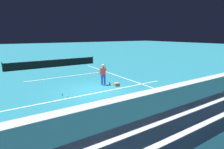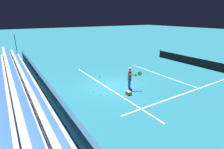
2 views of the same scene
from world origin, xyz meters
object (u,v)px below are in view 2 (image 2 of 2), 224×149
tennis_ball_far_left (149,98)px  water_bottle (100,77)px  tennis_ball_by_box (94,91)px  tennis_ball_on_baseline (99,79)px  tennis_player (130,78)px  tennis_ball_toward_net (135,69)px  ball_box_cardboard (129,93)px  tennis_ball_midcourt (101,95)px  tennis_ball_stray_back (148,108)px  tennis_ball_near_player (144,86)px  tennis_ball_far_right (126,80)px  tennis_net (196,62)px

tennis_ball_far_left → water_bottle: 5.72m
tennis_ball_by_box → water_bottle: water_bottle is taller
tennis_ball_on_baseline → water_bottle: (-0.26, 0.18, 0.08)m
tennis_player → tennis_ball_toward_net: size_ratio=25.98×
ball_box_cardboard → tennis_ball_midcourt: ball_box_cardboard is taller
tennis_ball_stray_back → water_bottle: (-6.63, 0.19, 0.08)m
tennis_ball_near_player → tennis_ball_far_left: bearing=-32.5°
tennis_ball_far_right → tennis_net: (0.53, 9.53, 0.46)m
tennis_ball_toward_net → tennis_ball_stray_back: same height
tennis_ball_toward_net → tennis_net: tennis_net is taller
tennis_ball_far_left → tennis_ball_by_box: bearing=-139.5°
tennis_player → tennis_ball_by_box: tennis_player is taller
tennis_net → tennis_ball_toward_net: bearing=-110.6°
tennis_ball_far_left → tennis_ball_midcourt: same height
tennis_ball_far_left → tennis_ball_midcourt: 3.38m
ball_box_cardboard → tennis_ball_by_box: 2.65m
ball_box_cardboard → water_bottle: (-4.36, 0.00, -0.02)m
tennis_ball_midcourt → tennis_ball_far_left: bearing=50.0°
tennis_player → ball_box_cardboard: size_ratio=4.29×
tennis_ball_far_right → tennis_ball_midcourt: bearing=-64.4°
tennis_ball_on_baseline → tennis_ball_far_left: bearing=10.3°
tennis_ball_near_player → water_bottle: 4.23m
tennis_ball_toward_net → tennis_ball_near_player: same height
tennis_ball_near_player → tennis_player: bearing=-96.4°
tennis_ball_toward_net → tennis_ball_near_player: bearing=-31.0°
tennis_player → tennis_net: tennis_player is taller
ball_box_cardboard → tennis_player: bearing=138.1°
water_bottle → tennis_net: bearing=78.3°
tennis_ball_far_left → tennis_ball_stray_back: size_ratio=1.00×
tennis_ball_on_baseline → tennis_net: size_ratio=0.01×
water_bottle → tennis_ball_near_player: bearing=28.9°
tennis_ball_stray_back → tennis_ball_near_player: bearing=142.6°
tennis_ball_midcourt → ball_box_cardboard: bearing=63.9°
tennis_ball_midcourt → tennis_ball_far_right: bearing=115.6°
tennis_ball_toward_net → tennis_ball_on_baseline: (0.51, -4.59, 0.00)m
ball_box_cardboard → tennis_ball_stray_back: size_ratio=6.06×
tennis_ball_midcourt → tennis_ball_toward_net: bearing=121.0°
ball_box_cardboard → tennis_ball_far_right: size_ratio=6.06×
tennis_ball_far_left → water_bottle: (-5.66, -0.80, 0.08)m
tennis_ball_far_right → tennis_net: 9.55m
tennis_ball_by_box → ball_box_cardboard: bearing=45.5°
tennis_ball_far_right → tennis_ball_midcourt: same height
tennis_ball_far_right → tennis_ball_near_player: same height
tennis_ball_far_right → tennis_ball_on_baseline: 2.45m
tennis_ball_far_left → tennis_ball_toward_net: (-5.91, 3.61, 0.00)m
tennis_ball_far_right → tennis_ball_stray_back: bearing=-21.7°
tennis_ball_by_box → tennis_ball_midcourt: bearing=5.8°
tennis_ball_far_left → tennis_net: bearing=107.7°
tennis_ball_midcourt → water_bottle: bearing=152.8°
ball_box_cardboard → tennis_ball_near_player: size_ratio=6.06×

